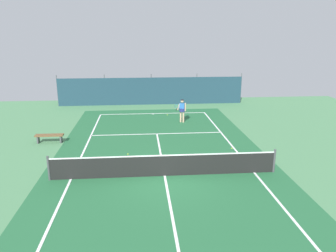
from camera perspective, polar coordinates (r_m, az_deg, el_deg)
name	(u,v)px	position (r m, az deg, el deg)	size (l,w,h in m)	color
ground_plane	(165,176)	(14.95, -0.58, -8.59)	(36.00, 36.00, 0.00)	#4C8456
court_surface	(165,176)	(14.95, -0.58, -8.58)	(11.02, 26.60, 0.01)	#236038
tennis_net	(165,165)	(14.75, -0.59, -6.79)	(10.12, 0.10, 1.10)	black
back_fence	(151,96)	(30.01, -2.92, 5.17)	(16.30, 0.98, 2.70)	#1E3D4C
tennis_player	(182,109)	(23.46, 2.43, 2.92)	(0.85, 0.64, 1.64)	#D8AD8C
tennis_ball_near_player	(167,115)	(25.71, -0.11, 1.95)	(0.07, 0.07, 0.07)	#CCDB33
tennis_ball_midcourt	(232,148)	(18.61, 10.94, -3.78)	(0.07, 0.07, 0.07)	#CCDB33
tennis_ball_by_sideline	(128,154)	(17.55, -6.93, -4.82)	(0.07, 0.07, 0.07)	#CCDB33
courtside_bench	(49,136)	(20.39, -19.75, -1.70)	(1.60, 0.40, 0.49)	brown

